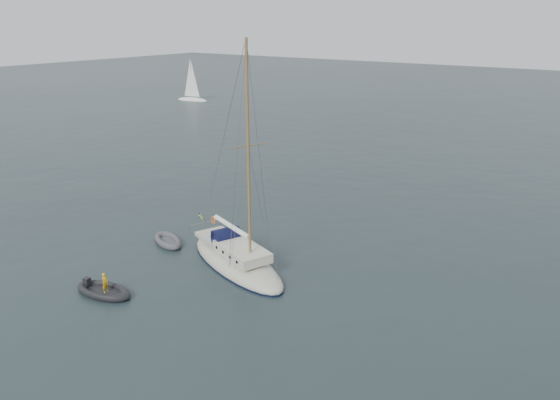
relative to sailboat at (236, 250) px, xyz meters
The scene contains 5 objects.
ground 2.65m from the sailboat, 13.97° to the left, with size 300.00×300.00×0.00m, color black.
sailboat is the anchor object (origin of this frame).
dinghy 6.03m from the sailboat, behind, with size 3.15×1.42×0.45m.
rib 7.92m from the sailboat, 118.01° to the right, with size 3.57×1.62×1.31m.
distant_yacht_a 70.28m from the sailboat, 135.95° to the left, with size 6.26×3.34×8.30m.
Camera 1 is at (17.18, -23.80, 14.42)m, focal length 35.00 mm.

